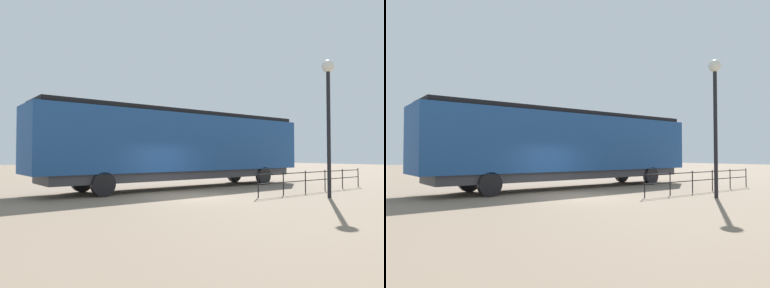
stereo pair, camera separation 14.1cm
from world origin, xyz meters
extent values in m
plane|color=#84705B|center=(0.00, 0.00, 0.00)|extent=(120.00, 120.00, 0.00)
cube|color=navy|center=(-3.52, 2.24, 2.53)|extent=(2.88, 16.66, 3.05)
cube|color=black|center=(-3.52, 9.54, 2.07)|extent=(2.77, 2.06, 2.14)
cube|color=black|center=(-3.52, 2.24, 4.17)|extent=(2.60, 15.99, 0.24)
cube|color=#38383D|center=(-3.52, 2.24, 0.78)|extent=(2.60, 15.33, 0.45)
cylinder|color=black|center=(-4.81, 7.57, 0.55)|extent=(0.30, 1.10, 1.10)
cylinder|color=black|center=(-2.22, 7.57, 0.55)|extent=(0.30, 1.10, 1.10)
cylinder|color=black|center=(-4.81, -3.09, 0.55)|extent=(0.30, 1.10, 1.10)
cylinder|color=black|center=(-2.22, -3.09, 0.55)|extent=(0.30, 1.10, 1.10)
cylinder|color=black|center=(4.13, 4.49, 2.79)|extent=(0.16, 0.16, 5.58)
sphere|color=silver|center=(4.13, 4.49, 5.74)|extent=(0.53, 0.53, 0.53)
cube|color=black|center=(2.27, 6.32, 1.00)|extent=(0.04, 8.59, 0.04)
cube|color=black|center=(2.27, 6.32, 0.60)|extent=(0.04, 8.59, 0.04)
cylinder|color=black|center=(2.27, 2.03, 0.54)|extent=(0.05, 0.05, 1.08)
cylinder|color=black|center=(2.27, 3.75, 0.54)|extent=(0.05, 0.05, 1.08)
cylinder|color=black|center=(2.27, 5.46, 0.54)|extent=(0.05, 0.05, 1.08)
cylinder|color=black|center=(2.27, 7.18, 0.54)|extent=(0.05, 0.05, 1.08)
cylinder|color=black|center=(2.27, 8.90, 0.54)|extent=(0.05, 0.05, 1.08)
cylinder|color=black|center=(2.27, 10.62, 0.54)|extent=(0.05, 0.05, 1.08)
camera|label=1|loc=(12.57, -9.57, 1.86)|focal=33.02mm
camera|label=2|loc=(12.66, -9.46, 1.86)|focal=33.02mm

